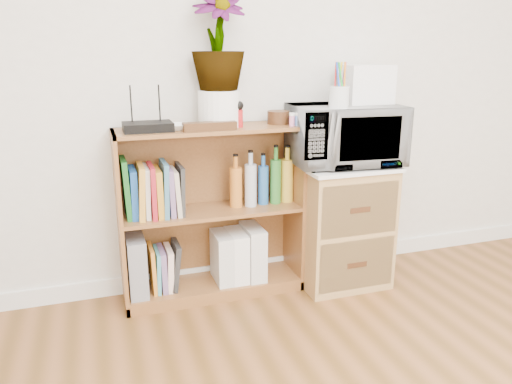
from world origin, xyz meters
name	(u,v)px	position (x,y,z in m)	size (l,w,h in m)	color
skirting_board	(263,266)	(0.00, 2.24, 0.05)	(4.00, 0.02, 0.10)	white
bookshelf	(212,213)	(-0.35, 2.10, 0.47)	(1.00, 0.30, 0.95)	brown
wicker_unit	(339,225)	(0.40, 2.02, 0.35)	(0.50, 0.45, 0.70)	#9E7542
microwave	(345,135)	(0.40, 2.02, 0.88)	(0.60, 0.40, 0.33)	silver
pen_cup	(339,97)	(0.29, 1.90, 1.11)	(0.10, 0.10, 0.11)	silver
small_appliance	(364,84)	(0.54, 2.07, 1.16)	(0.27, 0.22, 0.21)	white
router	(148,127)	(-0.67, 2.08, 0.97)	(0.24, 0.17, 0.04)	black
white_bowl	(178,127)	(-0.52, 2.07, 0.97)	(0.13, 0.13, 0.03)	white
plant_pot	(219,108)	(-0.29, 2.12, 1.04)	(0.22, 0.22, 0.19)	white
potted_plant	(218,41)	(-0.29, 2.12, 1.38)	(0.27, 0.27, 0.49)	#388033
trinket_box	(210,126)	(-0.37, 2.00, 0.97)	(0.27, 0.07, 0.04)	#331B0D
kokeshi_doll	(239,119)	(-0.20, 2.06, 1.00)	(0.04, 0.04, 0.09)	#B11519
wooden_bowl	(278,117)	(0.04, 2.11, 0.99)	(0.12, 0.12, 0.07)	#3A210F
paint_jars	(298,121)	(0.11, 2.01, 0.98)	(0.10, 0.04, 0.05)	#CE728B
file_box	(136,264)	(-0.77, 2.10, 0.23)	(0.10, 0.26, 0.32)	gray
magazine_holder_left	(222,257)	(-0.30, 2.09, 0.21)	(0.09, 0.23, 0.28)	silver
magazine_holder_mid	(237,255)	(-0.21, 2.09, 0.21)	(0.09, 0.23, 0.28)	white
magazine_holder_right	(253,251)	(-0.12, 2.09, 0.22)	(0.10, 0.24, 0.30)	silver
cookbooks	(153,190)	(-0.66, 2.10, 0.63)	(0.31, 0.20, 0.31)	#1C6A24
liquor_bottles	(263,178)	(-0.05, 2.10, 0.65)	(0.38, 0.07, 0.32)	#C56F25
lower_books	(164,267)	(-0.63, 2.10, 0.19)	(0.16, 0.19, 0.26)	orange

